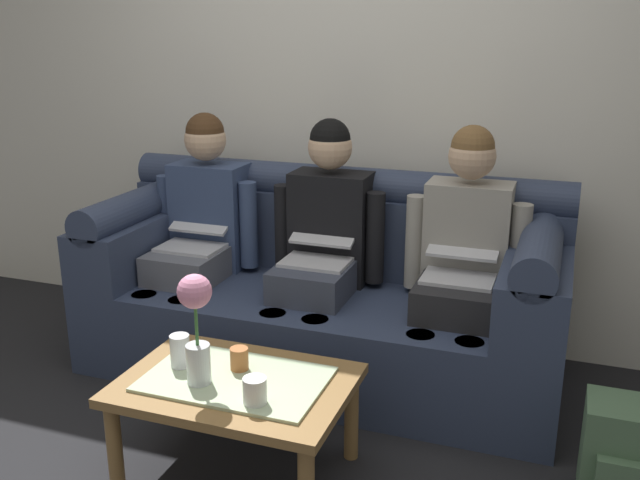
{
  "coord_description": "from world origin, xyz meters",
  "views": [
    {
      "loc": [
        1.08,
        -1.85,
        1.64
      ],
      "look_at": [
        0.06,
        0.95,
        0.73
      ],
      "focal_mm": 39.51,
      "sensor_mm": 36.0,
      "label": 1
    }
  ],
  "objects_px": {
    "person_right": "(463,254)",
    "cup_near_right": "(239,359)",
    "couch": "(323,296)",
    "coffee_table": "(236,393)",
    "flower_vase": "(196,319)",
    "cup_near_left": "(255,390)",
    "person_middle": "(323,239)",
    "backpack_right": "(629,456)",
    "cup_far_center": "(180,351)",
    "person_left": "(200,227)"
  },
  "relations": [
    {
      "from": "person_right",
      "to": "cup_far_center",
      "type": "distance_m",
      "value": 1.31
    },
    {
      "from": "coffee_table",
      "to": "cup_far_center",
      "type": "relative_size",
      "value": 6.73
    },
    {
      "from": "person_middle",
      "to": "cup_near_left",
      "type": "height_order",
      "value": "person_middle"
    },
    {
      "from": "coffee_table",
      "to": "couch",
      "type": "bearing_deg",
      "value": 90.0
    },
    {
      "from": "backpack_right",
      "to": "person_middle",
      "type": "bearing_deg",
      "value": 154.91
    },
    {
      "from": "flower_vase",
      "to": "cup_near_left",
      "type": "bearing_deg",
      "value": -13.7
    },
    {
      "from": "person_left",
      "to": "coffee_table",
      "type": "height_order",
      "value": "person_left"
    },
    {
      "from": "person_middle",
      "to": "person_right",
      "type": "relative_size",
      "value": 1.0
    },
    {
      "from": "cup_far_center",
      "to": "cup_near_right",
      "type": "bearing_deg",
      "value": 13.45
    },
    {
      "from": "couch",
      "to": "flower_vase",
      "type": "height_order",
      "value": "couch"
    },
    {
      "from": "person_right",
      "to": "cup_near_right",
      "type": "distance_m",
      "value": 1.14
    },
    {
      "from": "coffee_table",
      "to": "person_middle",
      "type": "bearing_deg",
      "value": 90.0
    },
    {
      "from": "cup_far_center",
      "to": "flower_vase",
      "type": "bearing_deg",
      "value": -34.78
    },
    {
      "from": "cup_near_left",
      "to": "cup_far_center",
      "type": "distance_m",
      "value": 0.41
    },
    {
      "from": "person_left",
      "to": "flower_vase",
      "type": "distance_m",
      "value": 1.17
    },
    {
      "from": "person_left",
      "to": "coffee_table",
      "type": "distance_m",
      "value": 1.2
    },
    {
      "from": "couch",
      "to": "coffee_table",
      "type": "height_order",
      "value": "couch"
    },
    {
      "from": "person_left",
      "to": "cup_far_center",
      "type": "bearing_deg",
      "value": -65.52
    },
    {
      "from": "cup_far_center",
      "to": "couch",
      "type": "bearing_deg",
      "value": 75.98
    },
    {
      "from": "person_middle",
      "to": "cup_near_right",
      "type": "height_order",
      "value": "person_middle"
    },
    {
      "from": "person_left",
      "to": "backpack_right",
      "type": "height_order",
      "value": "person_left"
    },
    {
      "from": "person_middle",
      "to": "backpack_right",
      "type": "height_order",
      "value": "person_middle"
    },
    {
      "from": "flower_vase",
      "to": "cup_near_left",
      "type": "xyz_separation_m",
      "value": [
        0.25,
        -0.06,
        -0.2
      ]
    },
    {
      "from": "couch",
      "to": "coffee_table",
      "type": "bearing_deg",
      "value": -90.0
    },
    {
      "from": "cup_near_left",
      "to": "backpack_right",
      "type": "distance_m",
      "value": 1.33
    },
    {
      "from": "cup_near_left",
      "to": "cup_far_center",
      "type": "relative_size",
      "value": 0.74
    },
    {
      "from": "person_middle",
      "to": "coffee_table",
      "type": "height_order",
      "value": "person_middle"
    },
    {
      "from": "cup_near_left",
      "to": "backpack_right",
      "type": "bearing_deg",
      "value": 20.13
    },
    {
      "from": "couch",
      "to": "coffee_table",
      "type": "distance_m",
      "value": 0.96
    },
    {
      "from": "coffee_table",
      "to": "flower_vase",
      "type": "distance_m",
      "value": 0.33
    },
    {
      "from": "cup_near_left",
      "to": "cup_near_right",
      "type": "height_order",
      "value": "cup_near_left"
    },
    {
      "from": "couch",
      "to": "coffee_table",
      "type": "xyz_separation_m",
      "value": [
        0.0,
        -0.96,
        -0.03
      ]
    },
    {
      "from": "coffee_table",
      "to": "cup_far_center",
      "type": "bearing_deg",
      "value": 176.59
    },
    {
      "from": "couch",
      "to": "cup_far_center",
      "type": "height_order",
      "value": "couch"
    },
    {
      "from": "person_right",
      "to": "coffee_table",
      "type": "bearing_deg",
      "value": -124.82
    },
    {
      "from": "couch",
      "to": "cup_far_center",
      "type": "xyz_separation_m",
      "value": [
        -0.24,
        -0.94,
        0.1
      ]
    },
    {
      "from": "coffee_table",
      "to": "cup_near_right",
      "type": "bearing_deg",
      "value": 103.13
    },
    {
      "from": "couch",
      "to": "flower_vase",
      "type": "distance_m",
      "value": 1.07
    },
    {
      "from": "cup_near_left",
      "to": "person_middle",
      "type": "bearing_deg",
      "value": 97.47
    },
    {
      "from": "coffee_table",
      "to": "backpack_right",
      "type": "xyz_separation_m",
      "value": [
        1.37,
        0.31,
        -0.15
      ]
    },
    {
      "from": "person_right",
      "to": "flower_vase",
      "type": "xyz_separation_m",
      "value": [
        -0.77,
        -1.03,
        -0.01
      ]
    },
    {
      "from": "couch",
      "to": "cup_near_right",
      "type": "xyz_separation_m",
      "value": [
        -0.02,
        -0.89,
        0.08
      ]
    },
    {
      "from": "person_right",
      "to": "cup_near_left",
      "type": "bearing_deg",
      "value": -115.51
    },
    {
      "from": "coffee_table",
      "to": "backpack_right",
      "type": "bearing_deg",
      "value": 12.87
    },
    {
      "from": "flower_vase",
      "to": "cup_near_right",
      "type": "height_order",
      "value": "flower_vase"
    },
    {
      "from": "person_left",
      "to": "backpack_right",
      "type": "distance_m",
      "value": 2.18
    },
    {
      "from": "person_left",
      "to": "person_middle",
      "type": "height_order",
      "value": "same"
    },
    {
      "from": "person_left",
      "to": "backpack_right",
      "type": "bearing_deg",
      "value": -17.51
    },
    {
      "from": "couch",
      "to": "backpack_right",
      "type": "relative_size",
      "value": 5.9
    },
    {
      "from": "person_right",
      "to": "flower_vase",
      "type": "height_order",
      "value": "person_right"
    }
  ]
}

